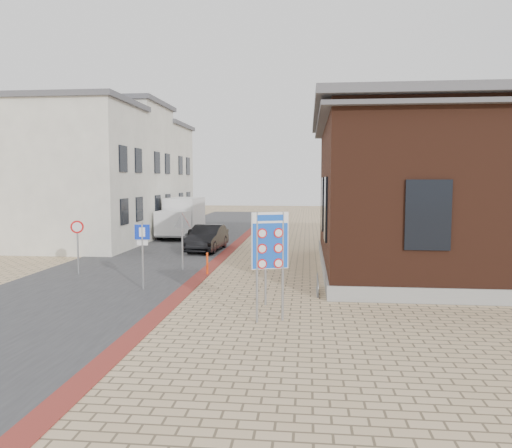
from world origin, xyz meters
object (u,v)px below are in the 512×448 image
at_px(border_sign, 270,243).
at_px(parking_sign, 142,244).
at_px(sedan, 207,238).
at_px(box_truck, 182,217).
at_px(essen_sign, 266,254).
at_px(bollard, 207,264).

height_order(border_sign, parking_sign, border_sign).
bearing_deg(border_sign, sedan, 88.54).
bearing_deg(box_truck, border_sign, -66.63).
relative_size(sedan, parking_sign, 1.79).
distance_m(essen_sign, bollard, 5.59).
height_order(essen_sign, bollard, essen_sign).
bearing_deg(essen_sign, bollard, 96.15).
bearing_deg(box_truck, parking_sign, -78.11).
xyz_separation_m(sedan, border_sign, (4.47, -13.37, 1.48)).
bearing_deg(essen_sign, parking_sign, 134.67).
height_order(box_truck, bollard, box_truck).
relative_size(parking_sign, bollard, 2.61).
distance_m(border_sign, essen_sign, 1.91).
relative_size(box_truck, parking_sign, 2.16).
xyz_separation_m(sedan, essen_sign, (4.20, -11.57, 0.89)).
height_order(sedan, essen_sign, essen_sign).
xyz_separation_m(sedan, box_truck, (-2.96, 5.99, 0.67)).
relative_size(box_truck, essen_sign, 2.15).
relative_size(sedan, bollard, 4.66).
distance_m(box_truck, bollard, 13.61).
height_order(essen_sign, parking_sign, essen_sign).
xyz_separation_m(essen_sign, parking_sign, (-4.50, 1.70, 0.03)).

